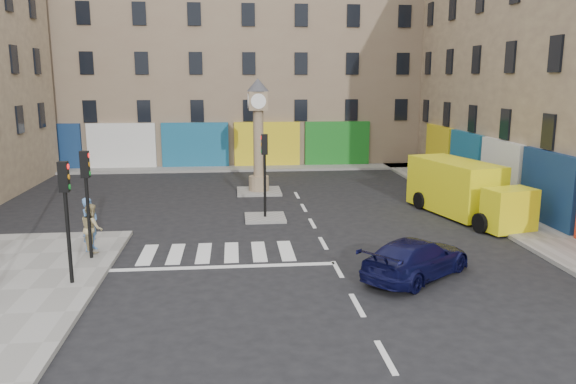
{
  "coord_description": "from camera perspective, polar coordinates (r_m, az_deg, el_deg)",
  "views": [
    {
      "loc": [
        -3.35,
        -16.45,
        6.23
      ],
      "look_at": [
        -1.34,
        4.19,
        2.0
      ],
      "focal_mm": 35.0,
      "sensor_mm": 36.0,
      "label": 1
    }
  ],
  "objects": [
    {
      "name": "island_near",
      "position": [
        25.25,
        -2.34,
        -2.63
      ],
      "size": [
        1.8,
        1.8,
        0.12
      ],
      "primitive_type": "cube",
      "color": "gray",
      "rests_on": "ground"
    },
    {
      "name": "traffic_light_left_near",
      "position": [
        17.74,
        -21.65,
        -1.03
      ],
      "size": [
        0.28,
        0.22,
        3.7
      ],
      "color": "black",
      "rests_on": "sidewalk_left"
    },
    {
      "name": "ground",
      "position": [
        17.91,
        5.63,
        -8.89
      ],
      "size": [
        120.0,
        120.0,
        0.0
      ],
      "primitive_type": "plane",
      "color": "black",
      "rests_on": "ground"
    },
    {
      "name": "pedestrian_tan",
      "position": [
        21.05,
        -19.29,
        -3.46
      ],
      "size": [
        0.97,
        1.05,
        1.75
      ],
      "primitive_type": "imported",
      "rotation": [
        0.0,
        0.0,
        2.04
      ],
      "color": "tan",
      "rests_on": "sidewalk_left"
    },
    {
      "name": "traffic_light_left_far",
      "position": [
        20.01,
        -19.79,
        0.45
      ],
      "size": [
        0.28,
        0.22,
        3.7
      ],
      "color": "black",
      "rests_on": "sidewalk_left"
    },
    {
      "name": "sidewalk_right",
      "position": [
        29.71,
        18.5,
        -1.04
      ],
      "size": [
        2.6,
        30.0,
        0.15
      ],
      "primitive_type": "cube",
      "color": "gray",
      "rests_on": "ground"
    },
    {
      "name": "sidewalk_far",
      "position": [
        39.14,
        -6.45,
        2.4
      ],
      "size": [
        32.0,
        2.4,
        0.15
      ],
      "primitive_type": "cube",
      "color": "gray",
      "rests_on": "ground"
    },
    {
      "name": "yellow_van",
      "position": [
        26.69,
        17.4,
        0.19
      ],
      "size": [
        3.58,
        7.09,
        2.48
      ],
      "rotation": [
        0.0,
        0.0,
        0.24
      ],
      "color": "yellow",
      "rests_on": "ground"
    },
    {
      "name": "traffic_light_island",
      "position": [
        24.76,
        -2.39,
        3.06
      ],
      "size": [
        0.28,
        0.22,
        3.7
      ],
      "color": "black",
      "rests_on": "island_near"
    },
    {
      "name": "pedestrian_blue",
      "position": [
        21.22,
        -19.48,
        -3.1
      ],
      "size": [
        0.7,
        0.83,
        1.92
      ],
      "primitive_type": "imported",
      "rotation": [
        0.0,
        0.0,
        1.17
      ],
      "color": "#507AB7",
      "rests_on": "sidewalk_left"
    },
    {
      "name": "island_far",
      "position": [
        31.1,
        -2.97,
        0.07
      ],
      "size": [
        2.4,
        2.4,
        0.12
      ],
      "primitive_type": "cube",
      "color": "gray",
      "rests_on": "ground"
    },
    {
      "name": "clock_pillar",
      "position": [
        30.59,
        -3.04,
        6.48
      ],
      "size": [
        1.2,
        1.2,
        6.1
      ],
      "color": "tan",
      "rests_on": "island_far"
    },
    {
      "name": "building_far",
      "position": [
        44.51,
        -6.6,
        14.37
      ],
      "size": [
        32.0,
        10.0,
        17.0
      ],
      "primitive_type": "cube",
      "color": "#7D6B53",
      "rests_on": "ground"
    },
    {
      "name": "navy_sedan",
      "position": [
        18.33,
        12.91,
        -6.56
      ],
      "size": [
        4.47,
        4.12,
        1.26
      ],
      "primitive_type": "imported",
      "rotation": [
        0.0,
        0.0,
        2.26
      ],
      "color": "black",
      "rests_on": "ground"
    }
  ]
}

